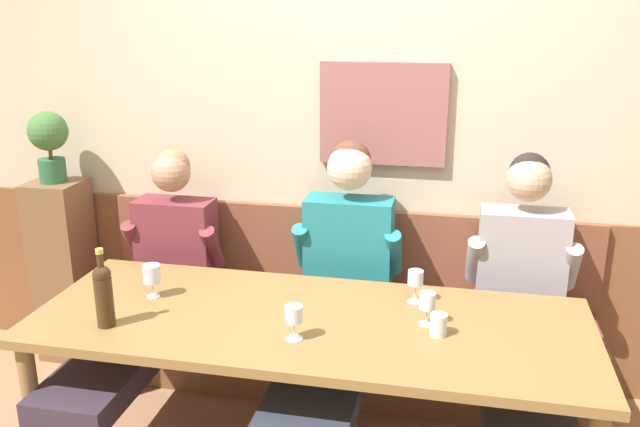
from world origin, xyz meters
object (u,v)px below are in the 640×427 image
dining_table (309,334)px  wine_glass_mid_right (427,303)px  person_center_left_seat (524,326)px  wine_glass_center_rear (294,315)px  wall_bench (339,338)px  person_left_seat (336,305)px  wine_bottle_green_tall (104,293)px  water_tumbler_right (439,325)px  person_center_right_seat (147,299)px  potted_plant (49,140)px  wine_glass_mid_left (415,280)px  wine_glass_left_end (152,275)px

dining_table → wine_glass_mid_right: 0.50m
person_center_left_seat → wine_glass_mid_right: size_ratio=9.49×
wine_glass_center_rear → person_center_left_seat: bearing=29.4°
wall_bench → dining_table: wall_bench is taller
person_left_seat → person_center_left_seat: size_ratio=1.02×
wine_bottle_green_tall → wine_glass_mid_right: (1.25, 0.27, -0.04)m
wall_bench → person_left_seat: size_ratio=1.93×
wine_glass_mid_right → wall_bench: bearing=126.0°
wall_bench → water_tumbler_right: (0.52, -0.73, 0.49)m
wine_glass_center_rear → water_tumbler_right: 0.56m
person_center_right_seat → wall_bench: bearing=24.1°
dining_table → potted_plant: (-1.59, 0.72, 0.61)m
wall_bench → water_tumbler_right: 1.02m
person_center_left_seat → water_tumbler_right: (-0.36, -0.35, 0.15)m
wall_bench → wine_glass_mid_right: wall_bench is taller
water_tumbler_right → potted_plant: 2.30m
person_left_seat → wine_glass_mid_left: 0.42m
dining_table → wine_glass_mid_right: size_ratio=16.44×
wine_glass_center_rear → wine_glass_mid_left: (0.43, 0.43, 0.01)m
person_center_right_seat → potted_plant: 1.07m
person_left_seat → person_center_right_seat: bearing=-178.3°
wall_bench → person_center_left_seat: bearing=-23.0°
person_center_right_seat → wine_bottle_green_tall: person_center_right_seat is taller
wall_bench → water_tumbler_right: size_ratio=29.36×
person_center_left_seat → potted_plant: bearing=170.6°
person_left_seat → wine_glass_mid_left: bearing=-12.7°
wall_bench → person_center_right_seat: bearing=-155.9°
person_center_right_seat → wine_glass_left_end: size_ratio=8.66×
wine_glass_mid_right → person_left_seat: bearing=146.1°
wine_glass_left_end → person_left_seat: bearing=18.9°
wine_glass_mid_right → person_center_left_seat: bearing=34.1°
wine_bottle_green_tall → water_tumbler_right: wine_bottle_green_tall is taller
wine_glass_left_end → wine_bottle_green_tall: bearing=-101.6°
wine_bottle_green_tall → potted_plant: (-0.81, 0.96, 0.40)m
wine_glass_mid_left → person_center_right_seat: bearing=177.6°
person_left_seat → wine_bottle_green_tall: 1.02m
wall_bench → wine_bottle_green_tall: size_ratio=7.89×
dining_table → wine_glass_center_rear: bearing=-94.9°
wall_bench → dining_table: 0.78m
wine_bottle_green_tall → potted_plant: 1.32m
person_center_right_seat → potted_plant: bearing=149.2°
person_left_seat → wine_glass_left_end: (-0.76, -0.26, 0.19)m
person_center_right_seat → wine_bottle_green_tall: bearing=-79.6°
wall_bench → potted_plant: potted_plant is taller
wine_bottle_green_tall → potted_plant: size_ratio=0.85×
wine_glass_mid_right → person_center_right_seat: bearing=169.2°
person_center_right_seat → wine_glass_center_rear: bearing=-29.5°
wine_glass_left_end → wine_glass_mid_left: bearing=9.1°
wine_glass_mid_right → water_tumbler_right: (0.05, -0.08, -0.05)m
wall_bench → wine_glass_mid_left: wall_bench is taller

